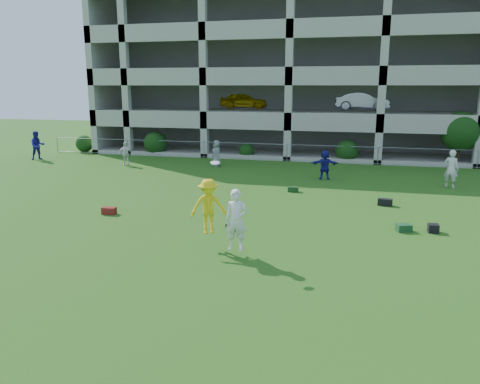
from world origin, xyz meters
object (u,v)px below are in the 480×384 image
(bystander_e, at_px, (451,169))
(frisbee_contest, at_px, (217,210))
(bystander_d, at_px, (325,165))
(bystander_c, at_px, (217,153))
(crate_d, at_px, (433,228))
(parking_garage, at_px, (304,74))
(bystander_a, at_px, (37,146))
(bystander_b, at_px, (125,154))

(bystander_e, relative_size, frisbee_contest, 0.72)
(bystander_d, bearing_deg, bystander_c, -30.04)
(crate_d, xyz_separation_m, parking_garage, (-7.47, 23.29, 5.86))
(crate_d, distance_m, frisbee_contest, 7.88)
(crate_d, xyz_separation_m, frisbee_contest, (-6.87, -3.68, 1.16))
(bystander_e, relative_size, crate_d, 5.56)
(bystander_d, height_order, bystander_e, bystander_e)
(bystander_a, xyz_separation_m, bystander_e, (26.39, -2.84, -0.02))
(bystander_a, relative_size, bystander_e, 1.02)
(bystander_e, distance_m, frisbee_contest, 14.73)
(frisbee_contest, height_order, parking_garage, parking_garage)
(bystander_e, height_order, crate_d, bystander_e)
(bystander_d, bearing_deg, crate_d, 107.26)
(bystander_e, height_order, frisbee_contest, frisbee_contest)
(bystander_e, xyz_separation_m, frisbee_contest, (-8.75, -11.85, 0.33))
(bystander_d, distance_m, crate_d, 9.89)
(bystander_a, bearing_deg, crate_d, -69.68)
(bystander_b, height_order, bystander_e, bystander_e)
(bystander_c, height_order, bystander_d, bystander_c)
(bystander_a, distance_m, bystander_e, 26.54)
(bystander_b, relative_size, bystander_e, 0.79)
(bystander_b, bearing_deg, crate_d, -48.13)
(bystander_d, bearing_deg, bystander_b, -16.32)
(bystander_d, relative_size, crate_d, 4.67)
(bystander_c, xyz_separation_m, frisbee_contest, (4.66, -15.08, 0.47))
(bystander_d, relative_size, parking_garage, 0.05)
(bystander_a, height_order, bystander_e, bystander_a)
(bystander_e, bearing_deg, bystander_a, 20.99)
(bystander_e, height_order, parking_garage, parking_garage)
(frisbee_contest, bearing_deg, bystander_e, 53.56)
(bystander_a, relative_size, bystander_c, 1.18)
(bystander_a, bearing_deg, frisbee_contest, -85.28)
(bystander_d, bearing_deg, parking_garage, -88.07)
(bystander_a, distance_m, frisbee_contest, 22.95)
(bystander_c, relative_size, bystander_d, 1.03)
(bystander_e, xyz_separation_m, parking_garage, (-9.35, 15.12, 5.04))
(bystander_c, bearing_deg, crate_d, 5.90)
(frisbee_contest, bearing_deg, bystander_c, 107.17)
(bystander_b, distance_m, bystander_d, 12.98)
(bystander_d, xyz_separation_m, frisbee_contest, (-2.39, -12.48, 0.49))
(bystander_c, xyz_separation_m, bystander_e, (13.41, -3.24, 0.13))
(bystander_b, xyz_separation_m, bystander_e, (19.25, -2.12, 0.21))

